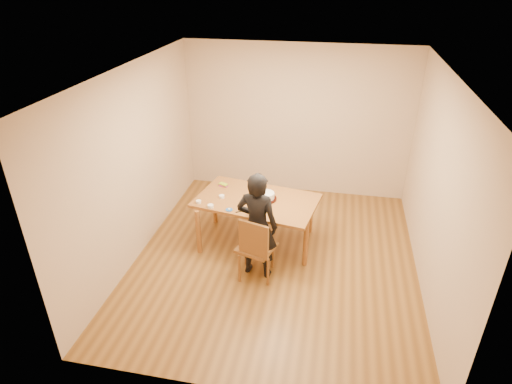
% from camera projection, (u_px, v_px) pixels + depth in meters
% --- Properties ---
extents(room_shell, '(4.00, 4.50, 2.70)m').
position_uv_depth(room_shell, '(281.00, 165.00, 5.92)').
color(room_shell, brown).
rests_on(room_shell, ground).
extents(dining_table, '(1.89, 1.32, 0.04)m').
position_uv_depth(dining_table, '(257.00, 201.00, 6.31)').
color(dining_table, brown).
rests_on(dining_table, floor).
extents(dining_chair, '(0.56, 0.56, 0.04)m').
position_uv_depth(dining_chair, '(256.00, 247.00, 5.74)').
color(dining_chair, brown).
rests_on(dining_chair, floor).
extents(cake_plate, '(0.31, 0.31, 0.02)m').
position_uv_depth(cake_plate, '(266.00, 199.00, 6.29)').
color(cake_plate, red).
rests_on(cake_plate, dining_table).
extents(cake, '(0.25, 0.25, 0.08)m').
position_uv_depth(cake, '(266.00, 196.00, 6.27)').
color(cake, white).
rests_on(cake, cake_plate).
extents(frosting_dome, '(0.24, 0.24, 0.03)m').
position_uv_depth(frosting_dome, '(266.00, 192.00, 6.24)').
color(frosting_dome, white).
rests_on(frosting_dome, cake).
extents(frosting_tub, '(0.09, 0.09, 0.08)m').
position_uv_depth(frosting_tub, '(252.00, 213.00, 5.88)').
color(frosting_tub, white).
rests_on(frosting_tub, dining_table).
extents(frosting_lid, '(0.10, 0.10, 0.01)m').
position_uv_depth(frosting_lid, '(229.00, 210.00, 6.02)').
color(frosting_lid, '#1A50AB').
rests_on(frosting_lid, dining_table).
extents(frosting_dollop, '(0.04, 0.04, 0.02)m').
position_uv_depth(frosting_dollop, '(229.00, 209.00, 6.02)').
color(frosting_dollop, white).
rests_on(frosting_dollop, frosting_lid).
extents(ramekin_green, '(0.08, 0.08, 0.04)m').
position_uv_depth(ramekin_green, '(211.00, 206.00, 6.08)').
color(ramekin_green, white).
rests_on(ramekin_green, dining_table).
extents(ramekin_yellow, '(0.08, 0.08, 0.04)m').
position_uv_depth(ramekin_yellow, '(222.00, 196.00, 6.33)').
color(ramekin_yellow, white).
rests_on(ramekin_yellow, dining_table).
extents(ramekin_multi, '(0.08, 0.08, 0.04)m').
position_uv_depth(ramekin_multi, '(199.00, 202.00, 6.20)').
color(ramekin_multi, white).
rests_on(ramekin_multi, dining_table).
extents(candy_box_pink, '(0.14, 0.09, 0.02)m').
position_uv_depth(candy_box_pink, '(224.00, 186.00, 6.67)').
color(candy_box_pink, '#BF2C6C').
rests_on(candy_box_pink, dining_table).
extents(candy_box_green, '(0.15, 0.12, 0.02)m').
position_uv_depth(candy_box_green, '(223.00, 184.00, 6.66)').
color(candy_box_green, '#4CB421').
rests_on(candy_box_green, candy_box_pink).
extents(spatula, '(0.15, 0.10, 0.01)m').
position_uv_depth(spatula, '(241.00, 211.00, 5.99)').
color(spatula, black).
rests_on(spatula, dining_table).
extents(person, '(0.60, 0.43, 1.53)m').
position_uv_depth(person, '(257.00, 226.00, 5.63)').
color(person, black).
rests_on(person, floor).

